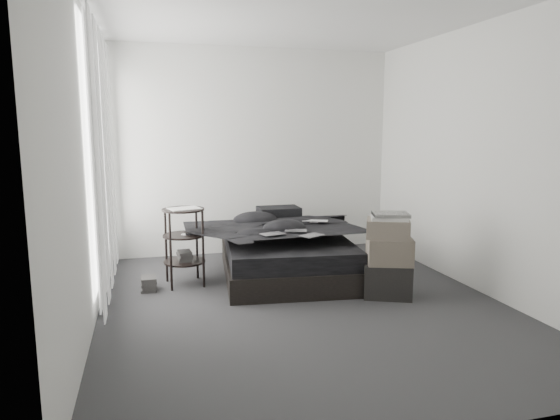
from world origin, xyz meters
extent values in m
cube|color=#323134|center=(0.00, 0.00, 0.00)|extent=(3.60, 4.20, 0.01)
cube|color=white|center=(0.00, 0.00, 2.60)|extent=(3.60, 4.20, 0.01)
cube|color=white|center=(0.00, 2.10, 1.30)|extent=(3.60, 0.01, 2.60)
cube|color=white|center=(0.00, -2.10, 1.30)|extent=(3.60, 0.01, 2.60)
cube|color=white|center=(-1.80, 0.00, 1.30)|extent=(0.01, 4.20, 2.60)
cube|color=white|center=(1.80, 0.00, 1.30)|extent=(0.01, 4.20, 2.60)
cube|color=white|center=(-1.78, 0.90, 1.35)|extent=(0.02, 2.00, 2.30)
cube|color=white|center=(-1.73, 0.90, 1.28)|extent=(0.06, 2.12, 2.48)
cube|color=black|center=(0.10, 0.91, 0.12)|extent=(1.51, 1.89, 0.24)
cube|color=black|center=(0.10, 0.91, 0.33)|extent=(1.46, 1.83, 0.19)
imported|color=black|center=(0.10, 0.87, 0.53)|extent=(1.45, 1.63, 0.20)
cube|color=black|center=(0.13, 1.60, 0.49)|extent=(0.56, 0.41, 0.12)
cube|color=black|center=(0.19, 1.57, 0.60)|extent=(0.50, 0.34, 0.11)
imported|color=silver|center=(0.43, 0.92, 0.64)|extent=(0.33, 0.28, 0.02)
cube|color=black|center=(-0.16, 0.47, 0.63)|extent=(0.25, 0.20, 0.01)
cube|color=black|center=(0.11, 0.57, 0.64)|extent=(0.26, 0.21, 0.01)
cube|color=black|center=(0.19, 0.30, 0.64)|extent=(0.26, 0.23, 0.01)
cylinder|color=black|center=(-1.00, 0.87, 0.39)|extent=(0.47, 0.47, 0.79)
cube|color=white|center=(-0.99, 0.86, 0.79)|extent=(0.35, 0.30, 0.02)
cube|color=black|center=(-1.36, 0.76, 0.07)|extent=(0.15, 0.21, 0.14)
cube|color=black|center=(0.85, 0.00, 0.16)|extent=(0.54, 0.49, 0.33)
cube|color=#665C51|center=(0.86, -0.02, 0.45)|extent=(0.50, 0.44, 0.25)
cube|color=#665C51|center=(0.84, 0.00, 0.66)|extent=(0.49, 0.46, 0.17)
cube|color=silver|center=(0.85, 0.00, 0.77)|extent=(0.42, 0.38, 0.03)
cube|color=silver|center=(0.86, -0.02, 0.80)|extent=(0.39, 0.34, 0.03)
camera|label=1|loc=(-1.34, -4.19, 1.59)|focal=32.00mm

